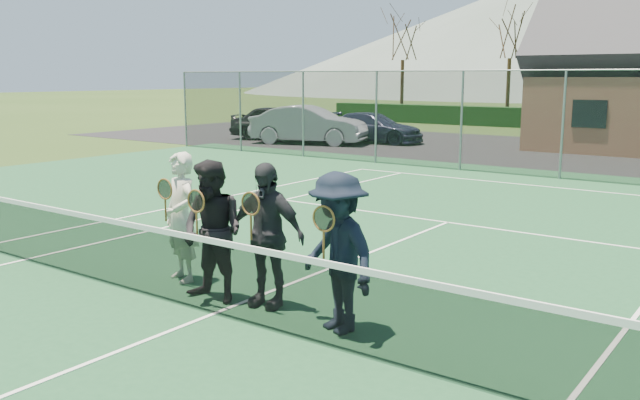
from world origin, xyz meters
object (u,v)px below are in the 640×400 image
object	(u,v)px
player_a	(181,217)
player_b	(213,232)
tennis_net	(212,273)
player_d	(338,253)
car_b	(309,125)
player_c	(266,235)
car_a	(281,122)
car_c	(373,128)

from	to	relation	value
player_a	player_b	distance (m)	1.06
tennis_net	player_d	xyz separation A→B (m)	(1.49, 0.47, 0.38)
car_b	player_c	distance (m)	20.53
car_b	tennis_net	bearing A→B (deg)	-163.36
tennis_net	player_b	size ratio (longest dim) A/B	6.49
player_c	car_b	bearing A→B (deg)	125.60
car_b	car_a	bearing A→B (deg)	50.66
car_a	player_d	distance (m)	23.51
car_b	car_c	distance (m)	2.82
car_a	player_c	distance (m)	22.60
car_b	player_a	world-z (taller)	player_a
car_b	player_b	distance (m)	20.38
player_c	player_d	size ratio (longest dim) A/B	1.00
tennis_net	player_a	world-z (taller)	player_a
car_a	car_c	xyz separation A→B (m)	(4.10, 1.20, -0.14)
car_c	player_a	world-z (taller)	player_a
car_c	player_b	xyz separation A→B (m)	(9.43, -19.06, 0.28)
car_c	player_d	distance (m)	22.07
car_a	car_b	bearing A→B (deg)	-132.77
car_c	tennis_net	world-z (taller)	car_c
car_b	player_b	bearing A→B (deg)	-163.58
player_b	player_c	xyz separation A→B (m)	(0.65, 0.26, 0.00)
car_c	player_a	bearing A→B (deg)	-161.92
tennis_net	player_d	size ratio (longest dim) A/B	6.49
car_c	player_c	xyz separation A→B (m)	(10.08, -18.79, 0.28)
car_c	car_b	bearing A→B (deg)	132.01
car_a	player_c	bearing A→B (deg)	-161.83
car_a	player_a	bearing A→B (deg)	-165.04
tennis_net	player_c	bearing A→B (deg)	65.56
car_a	tennis_net	bearing A→B (deg)	-163.42
car_a	player_a	size ratio (longest dim) A/B	2.54
player_d	player_a	bearing A→B (deg)	174.12
player_b	tennis_net	bearing A→B (deg)	-47.32
player_d	car_c	bearing A→B (deg)	120.72
player_a	player_b	xyz separation A→B (m)	(0.99, -0.37, -0.00)
car_a	car_b	distance (m)	2.40
player_a	player_c	distance (m)	1.64
car_c	player_d	size ratio (longest dim) A/B	2.46
tennis_net	player_b	distance (m)	0.65
player_a	car_a	bearing A→B (deg)	125.65
car_a	player_d	xyz separation A→B (m)	(15.38, -17.78, 0.14)
car_a	tennis_net	xyz separation A→B (m)	(13.89, -18.24, -0.24)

